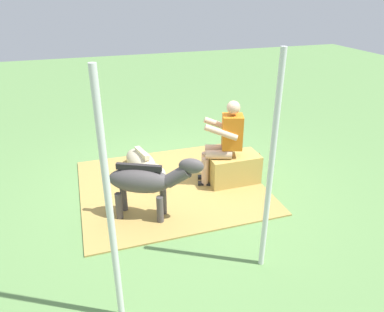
# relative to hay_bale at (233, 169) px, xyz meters

# --- Properties ---
(ground_plane) EXTENTS (24.00, 24.00, 0.00)m
(ground_plane) POSITION_rel_hay_bale_xyz_m (0.79, -0.16, -0.24)
(ground_plane) COLOR #608C4C
(hay_patch) EXTENTS (2.76, 2.56, 0.02)m
(hay_patch) POSITION_rel_hay_bale_xyz_m (0.98, -0.17, -0.23)
(hay_patch) COLOR #AD8C47
(hay_patch) RESTS_ON ground
(hay_bale) EXTENTS (0.79, 0.44, 0.48)m
(hay_bale) POSITION_rel_hay_bale_xyz_m (0.00, 0.00, 0.00)
(hay_bale) COLOR tan
(hay_bale) RESTS_ON ground
(person_seated) EXTENTS (0.72, 0.55, 1.36)m
(person_seated) POSITION_rel_hay_bale_xyz_m (0.16, -0.04, 0.51)
(person_seated) COLOR #D8AD8C
(person_seated) RESTS_ON ground
(pony_standing) EXTENTS (1.25, 0.77, 0.93)m
(pony_standing) POSITION_rel_hay_bale_xyz_m (1.48, 0.54, 0.33)
(pony_standing) COLOR #4C4747
(pony_standing) RESTS_ON ground
(pony_lying) EXTENTS (0.58, 1.36, 0.42)m
(pony_lying) POSITION_rel_hay_bale_xyz_m (1.31, -0.71, -0.05)
(pony_lying) COLOR beige
(pony_lying) RESTS_ON ground
(soda_bottle) EXTENTS (0.07, 0.07, 0.25)m
(soda_bottle) POSITION_rel_hay_bale_xyz_m (-0.66, -0.39, -0.12)
(soda_bottle) COLOR brown
(soda_bottle) RESTS_ON ground
(tent_pole_left) EXTENTS (0.06, 0.06, 2.40)m
(tent_pole_left) POSITION_rel_hay_bale_xyz_m (0.44, 1.82, 0.96)
(tent_pole_left) COLOR silver
(tent_pole_left) RESTS_ON ground
(tent_pole_right) EXTENTS (0.06, 0.06, 2.40)m
(tent_pole_right) POSITION_rel_hay_bale_xyz_m (2.05, 2.05, 0.96)
(tent_pole_right) COLOR silver
(tent_pole_right) RESTS_ON ground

